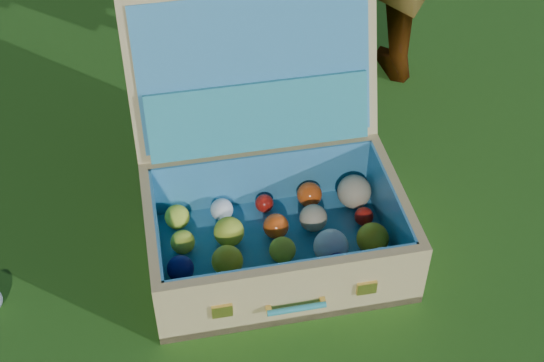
{
  "coord_description": "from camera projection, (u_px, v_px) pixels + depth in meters",
  "views": [
    {
      "loc": [
        -0.06,
        -1.12,
        1.45
      ],
      "look_at": [
        0.12,
        0.24,
        0.19
      ],
      "focal_mm": 50.0,
      "sensor_mm": 36.0,
      "label": 1
    }
  ],
  "objects": [
    {
      "name": "suitcase",
      "position": [
        272.0,
        185.0,
        1.88
      ],
      "size": [
        0.66,
        0.64,
        0.58
      ],
      "rotation": [
        0.0,
        0.0,
        0.06
      ],
      "color": "tan",
      "rests_on": "ground"
    },
    {
      "name": "ground",
      "position": [
        234.0,
        311.0,
        1.8
      ],
      "size": [
        60.0,
        60.0,
        0.0
      ],
      "primitive_type": "plane",
      "color": "#215114",
      "rests_on": "ground"
    }
  ]
}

